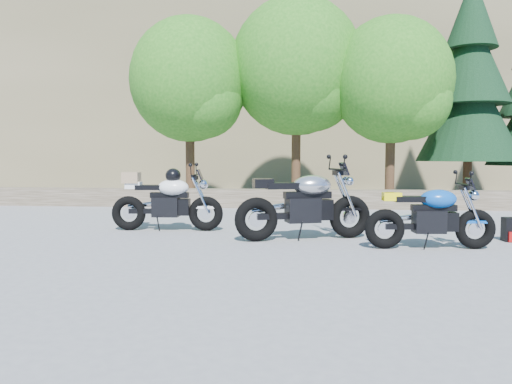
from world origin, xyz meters
TOP-DOWN VIEW (x-y plane):
  - ground at (0.00, 0.00)m, footprint 90.00×90.00m
  - stone_wall at (0.00, 5.50)m, footprint 22.00×0.55m
  - hillside at (3.00, 28.00)m, footprint 80.00×30.00m
  - tree_decid_left at (-2.39, 7.14)m, footprint 3.67×3.67m
  - tree_decid_mid at (0.91, 7.54)m, footprint 4.08×4.08m
  - tree_decid_right at (3.71, 6.94)m, footprint 3.54×3.54m
  - conifer_near at (6.20, 8.20)m, footprint 3.17×3.17m
  - silver_bike at (1.11, 0.26)m, footprint 2.33×1.02m
  - white_bike at (-1.51, 1.03)m, footprint 2.14×0.68m
  - blue_bike at (3.02, -0.40)m, footprint 1.99×0.63m
  - backpack at (4.54, 0.43)m, footprint 0.31×0.27m

SIDE VIEW (x-z plane):
  - ground at x=0.00m, z-range 0.00..0.00m
  - backpack at x=4.54m, z-range -0.01..0.39m
  - stone_wall at x=0.00m, z-range 0.00..0.50m
  - blue_bike at x=3.02m, z-range -0.01..0.98m
  - white_bike at x=-1.51m, z-range -0.01..1.17m
  - silver_bike at x=1.11m, z-range -0.02..1.19m
  - tree_decid_right at x=3.71m, z-range 0.79..6.20m
  - tree_decid_left at x=-2.39m, z-range 0.83..6.44m
  - conifer_near at x=6.20m, z-range 0.15..7.21m
  - tree_decid_mid at x=0.91m, z-range 0.92..7.16m
  - hillside at x=3.00m, z-range 0.00..15.00m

